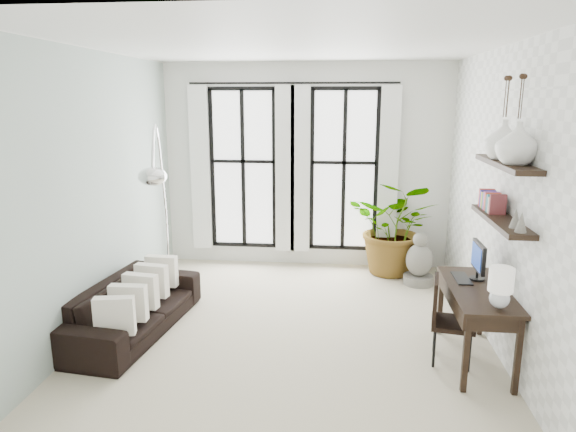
# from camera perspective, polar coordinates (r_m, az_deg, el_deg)

# --- Properties ---
(floor) EXTENTS (5.00, 5.00, 0.00)m
(floor) POSITION_cam_1_polar(r_m,az_deg,el_deg) (6.19, 0.24, -12.46)
(floor) COLOR beige
(floor) RESTS_ON ground
(ceiling) EXTENTS (5.00, 5.00, 0.00)m
(ceiling) POSITION_cam_1_polar(r_m,az_deg,el_deg) (5.61, 0.27, 18.52)
(ceiling) COLOR white
(ceiling) RESTS_ON wall_back
(wall_left) EXTENTS (0.00, 5.00, 5.00)m
(wall_left) POSITION_cam_1_polar(r_m,az_deg,el_deg) (6.32, -20.53, 2.51)
(wall_left) COLOR #9DAFA6
(wall_left) RESTS_ON floor
(wall_right) EXTENTS (0.00, 5.00, 5.00)m
(wall_right) POSITION_cam_1_polar(r_m,az_deg,el_deg) (5.91, 22.53, 1.67)
(wall_right) COLOR white
(wall_right) RESTS_ON floor
(wall_back) EXTENTS (4.50, 0.00, 4.50)m
(wall_back) POSITION_cam_1_polar(r_m,az_deg,el_deg) (8.15, 2.00, 5.51)
(wall_back) COLOR white
(wall_back) RESTS_ON floor
(windows) EXTENTS (3.26, 0.13, 2.65)m
(windows) POSITION_cam_1_polar(r_m,az_deg,el_deg) (8.10, 0.55, 5.18)
(windows) COLOR white
(windows) RESTS_ON wall_back
(wall_shelves) EXTENTS (0.25, 1.30, 0.60)m
(wall_shelves) POSITION_cam_1_polar(r_m,az_deg,el_deg) (5.38, 22.68, 2.01)
(wall_shelves) COLOR black
(wall_shelves) RESTS_ON wall_right
(sofa) EXTENTS (1.05, 2.14, 0.60)m
(sofa) POSITION_cam_1_polar(r_m,az_deg,el_deg) (6.29, -16.78, -9.63)
(sofa) COLOR black
(sofa) RESTS_ON floor
(throw_pillows) EXTENTS (0.40, 1.52, 0.40)m
(throw_pillows) POSITION_cam_1_polar(r_m,az_deg,el_deg) (6.18, -16.04, -8.00)
(throw_pillows) COLOR white
(throw_pillows) RESTS_ON sofa
(plant) EXTENTS (1.64, 1.53, 1.47)m
(plant) POSITION_cam_1_polar(r_m,az_deg,el_deg) (7.99, 11.89, -1.21)
(plant) COLOR #2D7228
(plant) RESTS_ON floor
(desk) EXTENTS (0.57, 1.34, 1.18)m
(desk) POSITION_cam_1_polar(r_m,az_deg,el_deg) (5.51, 20.37, -8.25)
(desk) COLOR black
(desk) RESTS_ON floor
(desk_chair) EXTENTS (0.49, 0.49, 0.89)m
(desk_chair) POSITION_cam_1_polar(r_m,az_deg,el_deg) (5.55, 17.06, -10.45)
(desk_chair) COLOR black
(desk_chair) RESTS_ON floor
(arc_lamp) EXTENTS (0.73, 1.81, 2.36)m
(arc_lamp) POSITION_cam_1_polar(r_m,az_deg,el_deg) (6.56, -14.23, 5.36)
(arc_lamp) COLOR silver
(arc_lamp) RESTS_ON floor
(buddha) EXTENTS (0.43, 0.43, 0.78)m
(buddha) POSITION_cam_1_polar(r_m,az_deg,el_deg) (7.71, 14.37, -5.03)
(buddha) COLOR gray
(buddha) RESTS_ON floor
(vase_a) EXTENTS (0.37, 0.37, 0.38)m
(vase_a) POSITION_cam_1_polar(r_m,az_deg,el_deg) (5.04, 24.14, 7.40)
(vase_a) COLOR white
(vase_a) RESTS_ON shelf_upper
(vase_b) EXTENTS (0.37, 0.37, 0.38)m
(vase_b) POSITION_cam_1_polar(r_m,az_deg,el_deg) (5.42, 22.85, 7.83)
(vase_b) COLOR white
(vase_b) RESTS_ON shelf_upper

